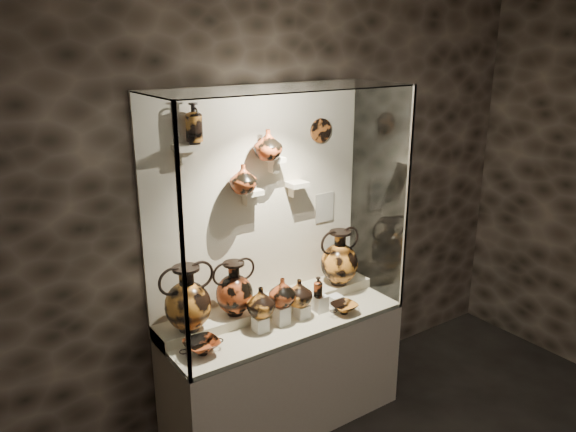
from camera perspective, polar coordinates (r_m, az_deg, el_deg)
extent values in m
cube|color=black|center=(3.91, -3.13, 1.49)|extent=(5.00, 0.02, 3.20)
cube|color=beige|center=(4.17, -0.46, -15.60)|extent=(1.70, 0.60, 0.80)
cube|color=beige|center=(3.96, -0.47, -10.57)|extent=(1.68, 0.58, 0.03)
cube|color=beige|center=(4.07, -1.87, -9.17)|extent=(1.70, 0.25, 0.10)
cube|color=beige|center=(3.91, -3.09, 1.47)|extent=(1.70, 0.03, 1.60)
cube|color=white|center=(3.43, 2.28, -0.87)|extent=(1.70, 0.01, 1.60)
cube|color=white|center=(3.28, -12.83, -2.15)|extent=(0.01, 0.60, 1.60)
cube|color=white|center=(4.17, 9.18, 2.30)|extent=(0.01, 0.60, 1.60)
cube|color=white|center=(3.50, -0.54, 12.88)|extent=(1.70, 0.60, 0.01)
cube|color=gray|center=(3.03, -10.65, -3.68)|extent=(0.02, 0.02, 1.60)
cube|color=gray|center=(3.97, 11.99, 1.36)|extent=(0.02, 0.02, 1.60)
cube|color=silver|center=(3.79, -2.85, -10.88)|extent=(0.09, 0.09, 0.10)
cube|color=silver|center=(3.86, -0.67, -10.01)|extent=(0.09, 0.09, 0.13)
cube|color=silver|center=(3.96, 1.40, -9.62)|extent=(0.09, 0.09, 0.09)
cube|color=silver|center=(4.04, 3.26, -8.82)|extent=(0.09, 0.09, 0.12)
cube|color=silver|center=(4.12, 4.81, -8.56)|extent=(0.09, 0.09, 0.08)
cube|color=beige|center=(3.49, -10.32, 6.85)|extent=(0.14, 0.12, 0.04)
cube|color=beige|center=(3.77, -3.81, 2.43)|extent=(0.14, 0.12, 0.04)
cube|color=beige|center=(3.83, -1.29, 5.77)|extent=(0.10, 0.12, 0.04)
cube|color=beige|center=(3.97, 0.90, 3.25)|extent=(0.14, 0.12, 0.04)
imported|color=#C37225|center=(3.74, -2.80, -8.68)|extent=(0.25, 0.25, 0.20)
imported|color=#9C3E1B|center=(3.81, -0.60, -7.69)|extent=(0.21, 0.21, 0.19)
imported|color=#C37225|center=(3.89, 1.11, -7.76)|extent=(0.23, 0.23, 0.19)
imported|color=#9C3E1B|center=(3.67, -4.59, 3.81)|extent=(0.23, 0.23, 0.19)
imported|color=#9C3E1B|center=(3.72, -2.07, 7.27)|extent=(0.22, 0.22, 0.20)
cylinder|color=#AA5521|center=(4.08, 3.33, 8.67)|extent=(0.18, 0.02, 0.18)
cube|color=beige|center=(4.25, 3.72, 0.88)|extent=(0.17, 0.01, 0.22)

